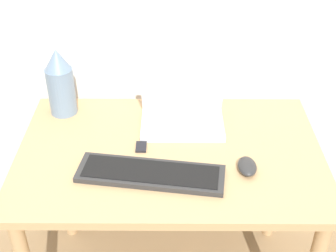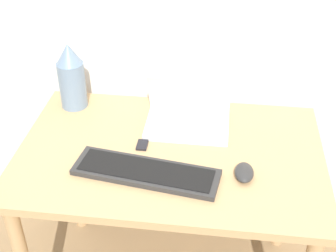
{
  "view_description": "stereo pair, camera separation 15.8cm",
  "coord_description": "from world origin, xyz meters",
  "px_view_note": "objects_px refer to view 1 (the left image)",
  "views": [
    {
      "loc": [
        -0.0,
        -0.95,
        1.73
      ],
      "look_at": [
        -0.01,
        0.35,
        0.83
      ],
      "focal_mm": 50.0,
      "sensor_mm": 36.0,
      "label": 1
    },
    {
      "loc": [
        0.16,
        -0.94,
        1.73
      ],
      "look_at": [
        -0.01,
        0.35,
        0.83
      ],
      "focal_mm": 50.0,
      "sensor_mm": 36.0,
      "label": 2
    }
  ],
  "objects_px": {
    "vase": "(61,82)",
    "laptop": "(183,113)",
    "keyboard": "(151,174)",
    "mouse": "(248,166)",
    "mp3_player": "(142,147)"
  },
  "relations": [
    {
      "from": "keyboard",
      "to": "vase",
      "type": "relative_size",
      "value": 1.84
    },
    {
      "from": "mp3_player",
      "to": "mouse",
      "type": "bearing_deg",
      "value": -18.48
    },
    {
      "from": "mouse",
      "to": "mp3_player",
      "type": "relative_size",
      "value": 1.72
    },
    {
      "from": "laptop",
      "to": "mp3_player",
      "type": "relative_size",
      "value": 5.35
    },
    {
      "from": "keyboard",
      "to": "vase",
      "type": "distance_m",
      "value": 0.54
    },
    {
      "from": "vase",
      "to": "laptop",
      "type": "bearing_deg",
      "value": -9.92
    },
    {
      "from": "mouse",
      "to": "vase",
      "type": "xyz_separation_m",
      "value": [
        -0.67,
        0.35,
        0.12
      ]
    },
    {
      "from": "keyboard",
      "to": "mouse",
      "type": "distance_m",
      "value": 0.32
    },
    {
      "from": "laptop",
      "to": "mp3_player",
      "type": "height_order",
      "value": "laptop"
    },
    {
      "from": "laptop",
      "to": "keyboard",
      "type": "bearing_deg",
      "value": -109.73
    },
    {
      "from": "mp3_player",
      "to": "keyboard",
      "type": "bearing_deg",
      "value": -75.47
    },
    {
      "from": "vase",
      "to": "mp3_player",
      "type": "height_order",
      "value": "vase"
    },
    {
      "from": "laptop",
      "to": "keyboard",
      "type": "xyz_separation_m",
      "value": [
        -0.11,
        -0.3,
        -0.04
      ]
    },
    {
      "from": "mp3_player",
      "to": "vase",
      "type": "bearing_deg",
      "value": 143.41
    },
    {
      "from": "mouse",
      "to": "mp3_player",
      "type": "xyz_separation_m",
      "value": [
        -0.36,
        0.12,
        -0.01
      ]
    }
  ]
}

